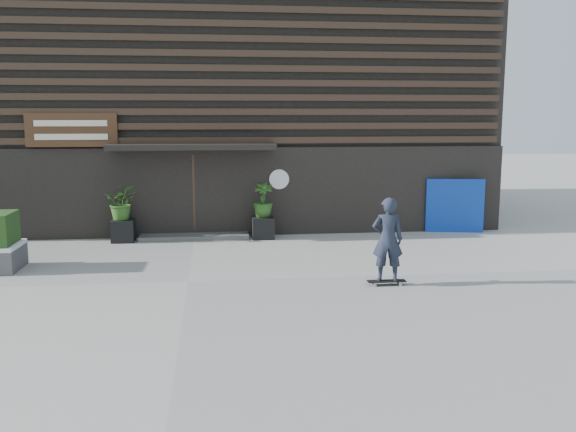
{
  "coord_description": "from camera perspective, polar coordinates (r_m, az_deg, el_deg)",
  "views": [
    {
      "loc": [
        0.58,
        -12.68,
        3.39
      ],
      "look_at": [
        2.25,
        1.43,
        1.1
      ],
      "focal_mm": 39.08,
      "sensor_mm": 36.0,
      "label": 1
    }
  ],
  "objects": [
    {
      "name": "entrance_step",
      "position": [
        17.61,
        -8.51,
        -1.85
      ],
      "size": [
        3.0,
        0.8,
        0.12
      ],
      "primitive_type": "cube",
      "color": "#484745",
      "rests_on": "ground"
    },
    {
      "name": "planter_pot_right",
      "position": [
        17.41,
        -2.28,
        -1.07
      ],
      "size": [
        0.6,
        0.6,
        0.6
      ],
      "primitive_type": "cube",
      "color": "black",
      "rests_on": "ground"
    },
    {
      "name": "skateboarder",
      "position": [
        12.65,
        9.05,
        -2.14
      ],
      "size": [
        0.78,
        0.49,
        1.79
      ],
      "color": "black",
      "rests_on": "ground"
    },
    {
      "name": "blue_tarp",
      "position": [
        18.91,
        14.93,
        0.92
      ],
      "size": [
        1.66,
        0.43,
        1.56
      ],
      "primitive_type": "cube",
      "rotation": [
        0.0,
        0.0,
        -0.19
      ],
      "color": "#0C31A2",
      "rests_on": "ground"
    },
    {
      "name": "building",
      "position": [
        22.66,
        -8.35,
        10.57
      ],
      "size": [
        18.0,
        11.0,
        8.0
      ],
      "color": "black",
      "rests_on": "ground"
    },
    {
      "name": "bamboo_right",
      "position": [
        17.29,
        -2.3,
        1.47
      ],
      "size": [
        0.54,
        0.54,
        0.96
      ],
      "primitive_type": "imported",
      "color": "#2D591E",
      "rests_on": "planter_pot_right"
    },
    {
      "name": "planter_pot_left",
      "position": [
        17.54,
        -14.76,
        -1.3
      ],
      "size": [
        0.6,
        0.6,
        0.6
      ],
      "primitive_type": "cube",
      "color": "black",
      "rests_on": "ground"
    },
    {
      "name": "ground",
      "position": [
        13.14,
        -9.08,
        -5.91
      ],
      "size": [
        80.0,
        80.0,
        0.0
      ],
      "primitive_type": "plane",
      "color": "#A19E98",
      "rests_on": "ground"
    },
    {
      "name": "bamboo_left",
      "position": [
        17.42,
        -14.86,
        1.23
      ],
      "size": [
        0.86,
        0.75,
        0.96
      ],
      "primitive_type": "imported",
      "color": "#2D591E",
      "rests_on": "planter_pot_left"
    }
  ]
}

